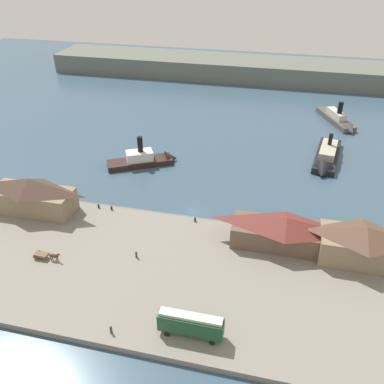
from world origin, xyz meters
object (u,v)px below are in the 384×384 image
Objects in this scene: pedestrian_walking_west at (111,330)px; ferry_moored_west at (339,120)px; mooring_post_center_east at (99,206)px; ferry_mid_harbor at (326,159)px; ferry_shed_central_terminal at (285,231)px; mooring_post_east at (112,208)px; pedestrian_near_cart at (136,254)px; mooring_post_center_west at (195,220)px; ferry_shed_east_terminal at (363,243)px; ferry_near_quay at (147,159)px; ferry_shed_customs_shed at (32,195)px; horse_cart at (46,255)px; street_tram at (191,324)px.

ferry_moored_west reaches higher than pedestrian_walking_west.
ferry_mid_harbor reaches higher than mooring_post_center_east.
ferry_moored_west is (15.41, 71.81, -3.22)m from ferry_shed_central_terminal.
pedestrian_walking_west is 35.21m from mooring_post_east.
pedestrian_near_cart is 1.78× the size of mooring_post_center_west.
ferry_near_quay is (-53.93, 30.10, -3.63)m from ferry_shed_east_terminal.
ferry_shed_customs_shed is at bearing -179.37° from ferry_shed_central_terminal.
horse_cart is 31.82m from mooring_post_center_west.
ferry_mid_harbor is 1.10× the size of ferry_moored_west.
ferry_near_quay is (3.40, 25.29, -0.14)m from mooring_post_center_east.
mooring_post_east is at bearing -90.32° from ferry_near_quay.
ferry_shed_customs_shed is at bearing -119.88° from ferry_near_quay.
ferry_shed_central_terminal is 14.74m from ferry_shed_east_terminal.
street_tram is 30.62m from mooring_post_center_west.
ferry_shed_central_terminal reaches higher than ferry_moored_west.
mooring_post_center_east is at bearing 135.23° from pedestrian_near_cart.
mooring_post_east is 3.26m from mooring_post_center_east.
horse_cart is 6.20× the size of mooring_post_center_west.
pedestrian_walking_west is (-40.49, -27.72, -3.18)m from ferry_shed_east_terminal.
ferry_shed_east_terminal is 49.17m from pedestrian_walking_west.
mooring_post_center_west is 76.50m from ferry_moored_west.
ferry_mid_harbor is (10.13, 41.47, -3.27)m from ferry_shed_central_terminal.
ferry_shed_central_terminal is at bearing -5.08° from mooring_post_center_east.
mooring_post_center_west is at bearing -52.10° from ferry_near_quay.
ferry_shed_central_terminal is 30.15m from pedestrian_near_cart.
ferry_shed_central_terminal is 42.82m from ferry_mid_harbor.
street_tram is 41.97m from mooring_post_center_east.
ferry_shed_customs_shed is at bearing -165.54° from mooring_post_east.
ferry_shed_east_terminal is at bearing -90.56° from ferry_moored_west.
mooring_post_center_east is 64.84m from ferry_mid_harbor.
ferry_shed_east_terminal reaches higher than pedestrian_near_cart.
ferry_shed_east_terminal is 10.28× the size of pedestrian_near_cart.
mooring_post_center_west is 0.04× the size of ferry_moored_west.
ferry_mid_harbor is at bearing 32.36° from ferry_shed_customs_shed.
ferry_near_quay is (-11.16, 39.72, -0.42)m from pedestrian_near_cart.
mooring_post_center_west is at bearing 36.36° from horse_cart.
pedestrian_near_cart is at bearing -19.58° from ferry_shed_customs_shed.
ferry_near_quay is at bearing 150.83° from ferry_shed_east_terminal.
street_tram reaches higher than pedestrian_near_cart.
horse_cart is at bearing -166.73° from ferry_shed_east_terminal.
mooring_post_center_east is at bearing 179.27° from mooring_post_east.
ferry_shed_customs_shed reaches higher than ferry_shed_east_terminal.
mooring_post_center_east is 25.51m from ferry_near_quay.
ferry_shed_east_terminal is 0.68× the size of ferry_mid_harbor.
mooring_post_center_west is at bearing 59.18° from pedestrian_near_cart.
pedestrian_walking_west is at bearing -35.15° from horse_cart.
ferry_mid_harbor is (-4.56, 42.49, -3.79)m from ferry_shed_east_terminal.
ferry_shed_customs_shed reaches higher than ferry_moored_west.
ferry_mid_harbor is (55.25, 56.60, -0.78)m from horse_cart.
ferry_shed_customs_shed is 50.02m from street_tram.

